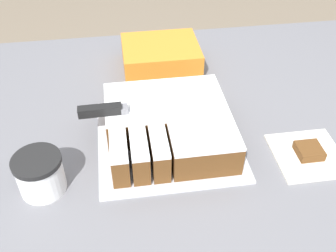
{
  "coord_description": "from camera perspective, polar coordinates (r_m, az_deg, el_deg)",
  "views": [
    {
      "loc": [
        -0.18,
        -0.68,
        1.54
      ],
      "look_at": [
        -0.08,
        0.0,
        0.94
      ],
      "focal_mm": 42.0,
      "sensor_mm": 36.0,
      "label": 1
    }
  ],
  "objects": [
    {
      "name": "coffee_cup",
      "position": [
        0.85,
        -18.07,
        -6.63
      ],
      "size": [
        0.1,
        0.1,
        0.09
      ],
      "color": "white",
      "rests_on": "countertop"
    },
    {
      "name": "cake",
      "position": [
        0.92,
        0.18,
        0.16
      ],
      "size": [
        0.28,
        0.28,
        0.08
      ],
      "color": "brown",
      "rests_on": "cake_board"
    },
    {
      "name": "knife",
      "position": [
        0.89,
        -7.61,
        2.38
      ],
      "size": [
        0.3,
        0.03,
        0.02
      ],
      "rotation": [
        0.0,
        0.0,
        0.02
      ],
      "color": "silver",
      "rests_on": "cake"
    },
    {
      "name": "cake_board",
      "position": [
        0.94,
        0.0,
        -1.93
      ],
      "size": [
        0.33,
        0.33,
        0.01
      ],
      "color": "silver",
      "rests_on": "countertop"
    },
    {
      "name": "storage_box",
      "position": [
        1.19,
        -1.07,
        10.11
      ],
      "size": [
        0.22,
        0.18,
        0.07
      ],
      "color": "orange",
      "rests_on": "countertop"
    },
    {
      "name": "countertop",
      "position": [
        1.3,
        3.48,
        -16.47
      ],
      "size": [
        1.4,
        1.1,
        0.9
      ],
      "color": "slate",
      "rests_on": "ground_plane"
    },
    {
      "name": "brownie",
      "position": [
        0.95,
        19.8,
        -3.4
      ],
      "size": [
        0.06,
        0.06,
        0.02
      ],
      "color": "brown",
      "rests_on": "paper_napkin"
    },
    {
      "name": "paper_napkin",
      "position": [
        0.96,
        19.62,
        -3.97
      ],
      "size": [
        0.16,
        0.16,
        0.01
      ],
      "color": "white",
      "rests_on": "countertop"
    }
  ]
}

